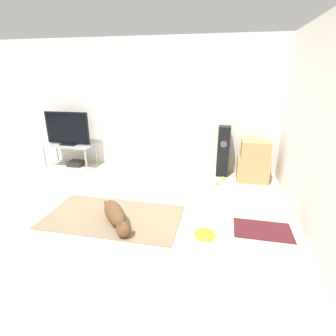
% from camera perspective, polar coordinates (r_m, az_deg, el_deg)
% --- Properties ---
extents(ground_plane, '(12.00, 12.00, 0.00)m').
position_cam_1_polar(ground_plane, '(3.92, -12.57, -9.46)').
color(ground_plane, '#BCB29E').
extents(wall_back, '(8.00, 0.06, 2.55)m').
position_cam_1_polar(wall_back, '(5.43, -4.34, 13.33)').
color(wall_back, silver).
rests_on(wall_back, ground_plane).
extents(wall_right, '(0.06, 8.00, 2.55)m').
position_cam_1_polar(wall_right, '(3.32, 31.05, 6.39)').
color(wall_right, silver).
rests_on(wall_right, ground_plane).
extents(area_rug, '(1.87, 1.02, 0.01)m').
position_cam_1_polar(area_rug, '(3.80, -11.85, -10.32)').
color(area_rug, '#847056').
rests_on(area_rug, ground_plane).
extents(dog, '(0.69, 0.81, 0.26)m').
position_cam_1_polar(dog, '(3.55, -11.25, -10.13)').
color(dog, brown).
rests_on(dog, area_rug).
extents(frisbee, '(0.27, 0.27, 0.03)m').
position_cam_1_polar(frisbee, '(3.37, 8.05, -14.13)').
color(frisbee, yellow).
rests_on(frisbee, ground_plane).
extents(cardboard_box_lower, '(0.56, 0.44, 0.42)m').
position_cam_1_polar(cardboard_box_lower, '(5.11, 17.91, -0.29)').
color(cardboard_box_lower, tan).
rests_on(cardboard_box_lower, ground_plane).
extents(cardboard_box_upper, '(0.49, 0.39, 0.33)m').
position_cam_1_polar(cardboard_box_upper, '(5.00, 18.49, 3.79)').
color(cardboard_box_upper, tan).
rests_on(cardboard_box_upper, cardboard_box_lower).
extents(floor_speaker, '(0.22, 0.23, 0.97)m').
position_cam_1_polar(floor_speaker, '(5.13, 11.92, 3.57)').
color(floor_speaker, black).
rests_on(floor_speaker, ground_plane).
extents(tv_stand, '(1.01, 0.49, 0.47)m').
position_cam_1_polar(tv_stand, '(5.96, -20.64, 4.27)').
color(tv_stand, '#A8A8AD').
rests_on(tv_stand, ground_plane).
extents(tv, '(0.96, 0.20, 0.69)m').
position_cam_1_polar(tv, '(5.88, -21.09, 7.96)').
color(tv, black).
rests_on(tv, tv_stand).
extents(tennis_ball_by_boxes, '(0.07, 0.07, 0.07)m').
position_cam_1_polar(tennis_ball_by_boxes, '(5.03, 11.91, -2.24)').
color(tennis_ball_by_boxes, '#C6E033').
rests_on(tennis_ball_by_boxes, ground_plane).
extents(tennis_ball_near_speaker, '(0.07, 0.07, 0.07)m').
position_cam_1_polar(tennis_ball_near_speaker, '(4.81, 10.75, -3.18)').
color(tennis_ball_near_speaker, '#C6E033').
rests_on(tennis_ball_near_speaker, ground_plane).
extents(game_console, '(0.31, 0.27, 0.10)m').
position_cam_1_polar(game_console, '(6.03, -19.40, 0.96)').
color(game_console, black).
rests_on(game_console, ground_plane).
extents(door_mat, '(0.72, 0.47, 0.01)m').
position_cam_1_polar(door_mat, '(3.65, 19.91, -12.57)').
color(door_mat, '#47191E').
rests_on(door_mat, ground_plane).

